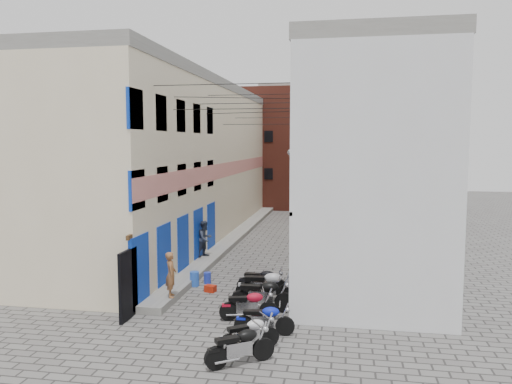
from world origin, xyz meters
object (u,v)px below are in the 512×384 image
Objects in this scene: water_jug_far at (207,278)px; motorcycle_c at (264,318)px; water_jug_near at (194,279)px; motorcycle_e at (263,293)px; motorcycle_b at (249,332)px; motorcycle_a at (240,344)px; motorcycle_f at (266,284)px; motorcycle_g at (262,280)px; person_a at (171,274)px; red_crate at (210,289)px; person_b at (205,239)px; motorcycle_d at (248,304)px.

motorcycle_c is at bearing -57.57° from water_jug_far.
water_jug_far is (0.40, 0.43, -0.06)m from water_jug_near.
motorcycle_e is (-0.38, 1.96, 0.11)m from motorcycle_c.
motorcycle_b is 6.41m from water_jug_near.
motorcycle_f is at bearing 146.57° from motorcycle_a.
water_jug_near is at bearing -132.36° from water_jug_far.
person_a is at bearing -58.91° from motorcycle_g.
motorcycle_c reaches higher than water_jug_far.
motorcycle_b is 3.12× the size of water_jug_near.
motorcycle_f reaches higher than motorcycle_e.
motorcycle_b is 0.81× the size of motorcycle_f.
motorcycle_c is at bearing 2.84° from motorcycle_f.
motorcycle_g is 3.34× the size of water_jug_near.
motorcycle_c is 4.61m from red_crate.
red_crate is (0.96, 1.57, -0.91)m from person_a.
motorcycle_e reaches higher than motorcycle_c.
water_jug_near is (-3.45, 4.38, -0.23)m from motorcycle_c.
motorcycle_e is 1.02m from motorcycle_f.
motorcycle_f is at bearing 147.27° from motorcycle_b.
red_crate is at bearing -134.58° from person_b.
motorcycle_g reaches higher than motorcycle_a.
motorcycle_a is 5.01m from motorcycle_f.
motorcycle_e is 3.26m from person_a.
water_jug_near is at bearing -99.74° from motorcycle_g.
motorcycle_d is at bearing 2.18° from motorcycle_g.
motorcycle_a is at bearing -39.51° from motorcycle_b.
person_b is 4.32× the size of red_crate.
motorcycle_a is at bearing -67.91° from water_jug_far.
person_a is at bearing -121.31° from red_crate.
person_a is at bearing -170.12° from motorcycle_b.
motorcycle_b is 5.50m from red_crate.
water_jug_far is (-3.05, 4.81, -0.29)m from motorcycle_c.
motorcycle_d is 7.98m from person_b.
motorcycle_g is 2.57m from water_jug_far.
motorcycle_a is 7.38m from water_jug_far.
motorcycle_a is 3.99m from motorcycle_e.
person_a is at bearing -96.04° from motorcycle_e.
motorcycle_a is 1.11× the size of person_b.
motorcycle_f is (-0.03, 1.02, 0.01)m from motorcycle_e.
motorcycle_a is 3.32× the size of water_jug_near.
motorcycle_c is 5.70m from water_jug_far.
person_b is (-3.73, 5.28, 0.46)m from motorcycle_f.
person_b is at bearing -14.67° from person_a.
person_a is 4.02× the size of red_crate.
water_jug_near is at bearing 171.40° from motorcycle_a.
water_jug_far is at bearing -153.66° from motorcycle_c.
motorcycle_b is at bearing -2.80° from motorcycle_d.
water_jug_near is (0.69, -3.89, -0.81)m from person_b.
motorcycle_e is 1.14× the size of motorcycle_g.
person_a is (-3.38, 3.35, 0.52)m from motorcycle_b.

